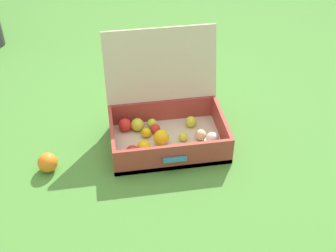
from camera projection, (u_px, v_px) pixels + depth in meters
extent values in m
plane|color=#4C8C38|center=(175.00, 140.00, 2.33)|extent=(16.00, 16.00, 0.00)
cube|color=beige|center=(168.00, 143.00, 2.30)|extent=(0.57, 0.38, 0.03)
cube|color=#9E3D33|center=(113.00, 139.00, 2.23)|extent=(0.02, 0.38, 0.15)
cube|color=#9E3D33|center=(222.00, 128.00, 2.29)|extent=(0.02, 0.38, 0.15)
cube|color=#9E3D33|center=(174.00, 157.00, 2.12)|extent=(0.53, 0.02, 0.15)
cube|color=#9E3D33|center=(163.00, 112.00, 2.40)|extent=(0.53, 0.02, 0.15)
cube|color=beige|center=(161.00, 65.00, 2.28)|extent=(0.57, 0.11, 0.37)
cube|color=teal|center=(175.00, 159.00, 2.10)|extent=(0.11, 0.02, 0.02)
sphere|color=#CCDB38|center=(152.00, 123.00, 2.36)|extent=(0.05, 0.05, 0.05)
sphere|color=white|center=(212.00, 138.00, 2.25)|extent=(0.06, 0.06, 0.06)
sphere|color=#CCDB38|center=(183.00, 137.00, 2.28)|extent=(0.05, 0.05, 0.05)
sphere|color=red|center=(133.00, 152.00, 2.17)|extent=(0.07, 0.07, 0.07)
sphere|color=red|center=(155.00, 129.00, 2.32)|extent=(0.05, 0.05, 0.05)
sphere|color=yellow|center=(161.00, 137.00, 2.25)|extent=(0.08, 0.08, 0.08)
sphere|color=yellow|center=(146.00, 133.00, 2.30)|extent=(0.05, 0.05, 0.05)
sphere|color=#CCDB38|center=(191.00, 122.00, 2.37)|extent=(0.06, 0.06, 0.06)
sphere|color=#D1B784|center=(201.00, 135.00, 2.28)|extent=(0.06, 0.06, 0.06)
sphere|color=#CCDB38|center=(138.00, 125.00, 2.34)|extent=(0.07, 0.07, 0.07)
sphere|color=red|center=(125.00, 125.00, 2.34)|extent=(0.07, 0.07, 0.07)
sphere|color=yellow|center=(144.00, 147.00, 2.20)|extent=(0.07, 0.07, 0.07)
sphere|color=orange|center=(48.00, 162.00, 2.13)|extent=(0.09, 0.09, 0.09)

